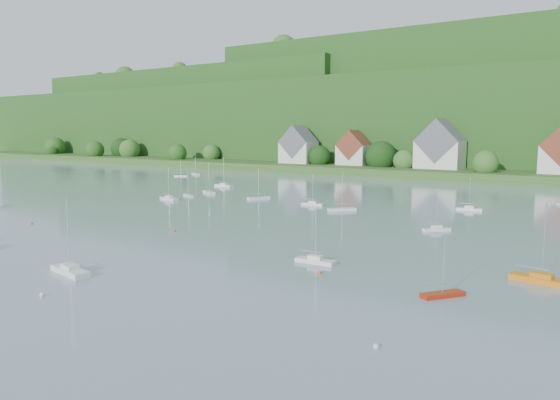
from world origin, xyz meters
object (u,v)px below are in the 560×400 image
(near_sailboat_3, at_px, (315,260))
(near_sailboat_4, at_px, (70,270))
(near_sailboat_5, at_px, (542,279))
(near_sailboat_7, at_px, (443,294))

(near_sailboat_3, height_order, near_sailboat_4, near_sailboat_4)
(near_sailboat_3, bearing_deg, near_sailboat_4, -137.47)
(near_sailboat_4, bearing_deg, near_sailboat_5, 39.86)
(near_sailboat_3, relative_size, near_sailboat_4, 0.80)
(near_sailboat_3, distance_m, near_sailboat_4, 29.28)
(near_sailboat_3, xyz_separation_m, near_sailboat_5, (24.90, 6.22, 0.05))
(near_sailboat_4, xyz_separation_m, near_sailboat_5, (45.87, 26.66, 0.00))
(near_sailboat_3, bearing_deg, near_sailboat_7, -16.50)
(near_sailboat_4, height_order, near_sailboat_5, near_sailboat_5)
(near_sailboat_4, bearing_deg, near_sailboat_7, 32.07)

